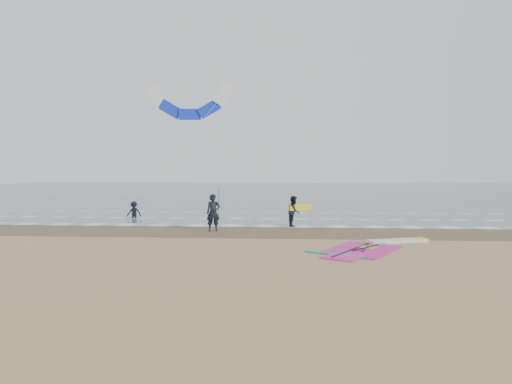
# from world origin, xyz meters

# --- Properties ---
(ground) EXTENTS (120.00, 120.00, 0.00)m
(ground) POSITION_xyz_m (0.00, 0.00, 0.00)
(ground) COLOR tan
(ground) RESTS_ON ground
(sea_water) EXTENTS (120.00, 80.00, 0.02)m
(sea_water) POSITION_xyz_m (0.00, 48.00, 0.01)
(sea_water) COLOR #47605E
(sea_water) RESTS_ON ground
(wet_sand_band) EXTENTS (120.00, 5.00, 0.01)m
(wet_sand_band) POSITION_xyz_m (0.00, 6.00, 0.00)
(wet_sand_band) COLOR brown
(wet_sand_band) RESTS_ON ground
(foam_waterline) EXTENTS (120.00, 9.15, 0.02)m
(foam_waterline) POSITION_xyz_m (0.00, 10.44, 0.03)
(foam_waterline) COLOR white
(foam_waterline) RESTS_ON ground
(windsurf_rig) EXTENTS (5.90, 5.59, 0.14)m
(windsurf_rig) POSITION_xyz_m (4.90, 1.25, 0.04)
(windsurf_rig) COLOR white
(windsurf_rig) RESTS_ON ground
(person_standing) EXTENTS (0.85, 0.67, 2.03)m
(person_standing) POSITION_xyz_m (-2.80, 5.96, 1.01)
(person_standing) COLOR black
(person_standing) RESTS_ON ground
(person_walking) EXTENTS (0.81, 0.97, 1.81)m
(person_walking) POSITION_xyz_m (1.60, 8.21, 0.91)
(person_walking) COLOR black
(person_walking) RESTS_ON ground
(person_wading) EXTENTS (1.00, 0.59, 1.53)m
(person_wading) POSITION_xyz_m (-9.18, 11.67, 0.77)
(person_wading) COLOR black
(person_wading) RESTS_ON ground
(held_pole) EXTENTS (0.17, 0.86, 1.82)m
(held_pole) POSITION_xyz_m (-2.50, 5.96, 1.49)
(held_pole) COLOR black
(held_pole) RESTS_ON ground
(carried_kiteboard) EXTENTS (1.30, 0.51, 0.39)m
(carried_kiteboard) POSITION_xyz_m (2.00, 8.11, 1.15)
(carried_kiteboard) COLOR yellow
(carried_kiteboard) RESTS_ON ground
(surf_kite) EXTENTS (6.53, 3.56, 8.80)m
(surf_kite) POSITION_xyz_m (-6.04, 15.08, 8.13)
(surf_kite) COLOR white
(surf_kite) RESTS_ON ground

